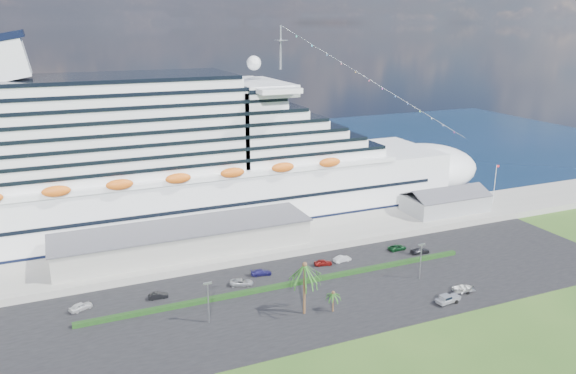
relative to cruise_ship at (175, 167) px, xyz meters
name	(u,v)px	position (x,y,z in m)	size (l,w,h in m)	color
ground	(359,313)	(21.53, -64.00, -16.69)	(420.00, 420.00, 0.00)	#284C19
asphalt_lot	(333,289)	(21.53, -53.00, -16.63)	(140.00, 38.00, 0.12)	black
wharf	(281,239)	(21.53, -24.00, -15.79)	(240.00, 20.00, 1.80)	gray
water	(195,165)	(21.53, 66.00, -16.68)	(420.00, 160.00, 0.02)	#0A1D30
cruise_ship	(175,167)	(0.00, 0.00, 0.00)	(191.00, 38.00, 54.00)	silver
terminal_building	(185,239)	(-3.47, -24.00, -11.68)	(61.00, 15.00, 6.30)	gray
port_shed	(445,202)	(73.53, -24.00, -12.30)	(24.00, 12.31, 7.37)	gray
flagpole	(495,183)	(91.57, -24.00, -8.43)	(1.08, 0.16, 12.00)	silver
hedge	(289,284)	(13.53, -48.00, -16.12)	(88.00, 1.10, 0.90)	black
lamp_post_left	(208,297)	(-6.47, -56.00, -11.35)	(1.60, 0.35, 8.27)	gray
lamp_post_right	(421,257)	(41.53, -56.00, -11.35)	(1.60, 0.35, 8.27)	gray
palm_tall	(305,271)	(11.53, -60.00, -7.49)	(8.82, 8.82, 11.13)	#47301E
palm_short	(333,295)	(17.03, -61.50, -13.03)	(3.53, 3.53, 4.56)	#47301E
parked_car_0	(81,306)	(-28.48, -41.41, -15.80)	(1.83, 4.56, 1.55)	silver
parked_car_1	(158,296)	(-13.57, -42.57, -15.92)	(1.39, 4.00, 1.32)	black
parked_car_2	(242,282)	(4.22, -43.54, -15.87)	(2.33, 5.04, 1.40)	#94979C
parked_car_3	(261,272)	(9.87, -40.48, -15.89)	(1.91, 4.70, 1.36)	#1A1753
parked_car_4	(323,262)	(25.06, -41.22, -15.85)	(1.70, 4.23, 1.44)	maroon
parked_car_5	(342,259)	(30.16, -41.14, -15.85)	(1.52, 4.37, 1.44)	silver
parked_car_6	(397,248)	(46.22, -40.25, -15.91)	(2.21, 4.80, 1.33)	#0D3719
parked_car_7	(420,251)	(50.19, -44.26, -15.86)	(2.00, 4.92, 1.43)	black
pickup_truck	(448,299)	(39.90, -67.67, -15.57)	(5.39, 2.56, 1.83)	black
boat_trailer	(464,288)	(45.97, -65.38, -15.47)	(5.95, 4.22, 1.67)	gray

